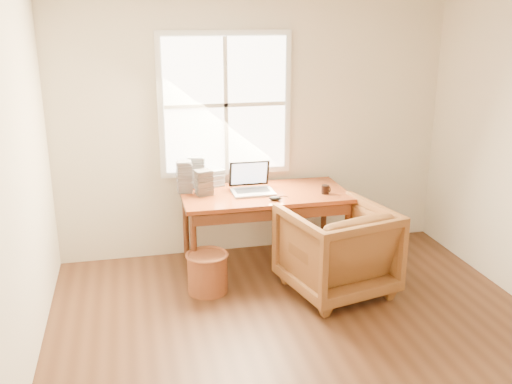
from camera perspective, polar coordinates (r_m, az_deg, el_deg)
room_shell at (r=3.84m, az=6.33°, el=0.86°), size 4.04×4.54×2.64m
desk at (r=5.52m, az=0.85°, el=-0.25°), size 1.60×0.80×0.04m
armchair at (r=5.14m, az=8.05°, el=-5.72°), size 1.04×1.06×0.80m
wicker_stool at (r=5.18m, az=-4.87°, el=-8.09°), size 0.41×0.41×0.36m
laptop at (r=5.44m, az=-0.30°, el=1.46°), size 0.43×0.45×0.32m
mouse at (r=5.28m, az=1.91°, el=-0.63°), size 0.13×0.10×0.04m
coffee_mug at (r=5.51m, az=6.94°, el=0.25°), size 0.09×0.09×0.08m
cd_stack_a at (r=5.69m, az=-5.94°, el=2.02°), size 0.18×0.16×0.31m
cd_stack_b at (r=5.45m, az=-5.23°, el=0.94°), size 0.17×0.16×0.24m
cd_stack_c at (r=5.52m, az=-7.17°, el=1.53°), size 0.14×0.12×0.31m
cd_stack_d at (r=5.72m, az=-3.97°, el=1.44°), size 0.16×0.15×0.17m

